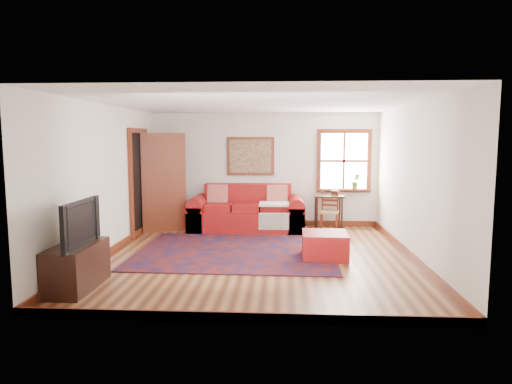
# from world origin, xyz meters

# --- Properties ---
(ground) EXTENTS (5.50, 5.50, 0.00)m
(ground) POSITION_xyz_m (0.00, 0.00, 0.00)
(ground) COLOR #482413
(ground) RESTS_ON ground
(room_envelope) EXTENTS (5.04, 5.54, 2.52)m
(room_envelope) POSITION_xyz_m (0.00, 0.02, 1.65)
(room_envelope) COLOR silver
(room_envelope) RESTS_ON ground
(window) EXTENTS (1.18, 0.20, 1.38)m
(window) POSITION_xyz_m (1.78, 2.70, 1.31)
(window) COLOR white
(window) RESTS_ON ground
(doorway) EXTENTS (0.89, 1.08, 2.14)m
(doorway) POSITION_xyz_m (-2.21, 1.78, 1.07)
(doorway) COLOR black
(doorway) RESTS_ON ground
(framed_artwork) EXTENTS (1.05, 0.07, 0.85)m
(framed_artwork) POSITION_xyz_m (-0.30, 2.71, 1.55)
(framed_artwork) COLOR maroon
(framed_artwork) RESTS_ON ground
(persian_rug) EXTENTS (3.38, 2.72, 0.02)m
(persian_rug) POSITION_xyz_m (-0.38, 0.27, 0.01)
(persian_rug) COLOR #52120B
(persian_rug) RESTS_ON ground
(red_leather_sofa) EXTENTS (2.44, 1.01, 0.95)m
(red_leather_sofa) POSITION_xyz_m (-0.34, 2.28, 0.32)
(red_leather_sofa) COLOR maroon
(red_leather_sofa) RESTS_ON ground
(red_ottoman) EXTENTS (0.75, 0.75, 0.41)m
(red_ottoman) POSITION_xyz_m (1.11, -0.00, 0.21)
(red_ottoman) COLOR maroon
(red_ottoman) RESTS_ON ground
(side_table) EXTENTS (0.62, 0.47, 0.74)m
(side_table) POSITION_xyz_m (1.40, 2.34, 0.62)
(side_table) COLOR black
(side_table) RESTS_ON ground
(ladder_back_chair) EXTENTS (0.45, 0.43, 0.82)m
(ladder_back_chair) POSITION_xyz_m (1.40, 2.18, 0.44)
(ladder_back_chair) COLOR tan
(ladder_back_chair) RESTS_ON ground
(media_cabinet) EXTENTS (0.48, 1.06, 0.58)m
(media_cabinet) POSITION_xyz_m (-2.25, -1.74, 0.29)
(media_cabinet) COLOR black
(media_cabinet) RESTS_ON ground
(television) EXTENTS (0.13, 1.03, 0.59)m
(television) POSITION_xyz_m (-2.23, -1.83, 0.88)
(television) COLOR black
(television) RESTS_ON media_cabinet
(candle_hurricane) EXTENTS (0.12, 0.12, 0.18)m
(candle_hurricane) POSITION_xyz_m (-2.20, -1.31, 0.67)
(candle_hurricane) COLOR silver
(candle_hurricane) RESTS_ON media_cabinet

